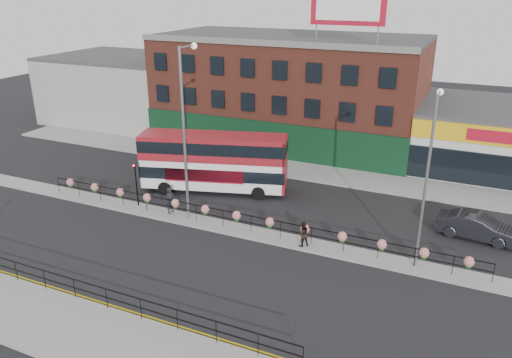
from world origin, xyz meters
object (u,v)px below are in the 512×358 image
at_px(pedestrian_b, 303,234).
at_px(lamp_column_west, 186,120).
at_px(pedestrian_a, 170,200).
at_px(car, 477,227).
at_px(double_decker_bus, 214,157).
at_px(lamp_column_east, 428,168).

distance_m(pedestrian_b, lamp_column_west, 10.16).
bearing_deg(pedestrian_a, car, -51.77).
distance_m(double_decker_bus, lamp_column_west, 6.45).
bearing_deg(lamp_column_west, double_decker_bus, 99.22).
distance_m(lamp_column_west, lamp_column_east, 14.77).
xyz_separation_m(pedestrian_a, lamp_column_west, (1.50, 0.10, 5.76)).
bearing_deg(double_decker_bus, lamp_column_west, -80.78).
relative_size(car, pedestrian_b, 3.10).
distance_m(car, lamp_column_west, 19.32).
xyz_separation_m(double_decker_bus, lamp_column_west, (0.80, -4.91, 4.10)).
bearing_deg(car, pedestrian_b, 127.37).
relative_size(car, lamp_column_west, 0.44).
bearing_deg(lamp_column_east, double_decker_bus, 162.16).
bearing_deg(pedestrian_a, lamp_column_east, -66.13).
height_order(double_decker_bus, pedestrian_a, double_decker_bus).
distance_m(car, pedestrian_a, 19.83).
bearing_deg(lamp_column_west, pedestrian_a, -176.22).
relative_size(car, lamp_column_east, 0.51).
height_order(double_decker_bus, car, double_decker_bus).
relative_size(car, pedestrian_a, 2.69).
bearing_deg(pedestrian_b, lamp_column_west, -49.81).
xyz_separation_m(double_decker_bus, lamp_column_east, (15.54, -5.00, 3.15)).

